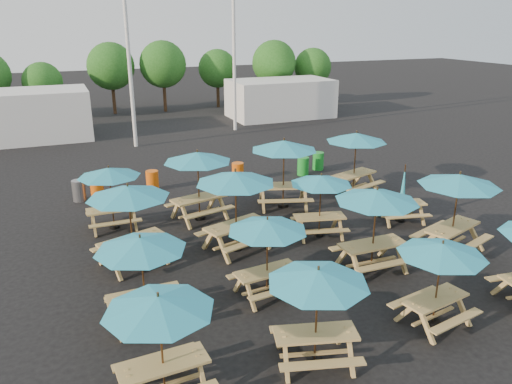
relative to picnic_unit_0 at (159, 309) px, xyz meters
name	(u,v)px	position (x,y,z in m)	size (l,w,h in m)	color
ground	(274,239)	(4.70, 5.54, -1.83)	(120.00, 120.00, 0.00)	black
picnic_unit_0	(159,309)	(0.00, 0.00, 0.00)	(2.12, 2.12, 2.10)	tan
picnic_unit_1	(141,248)	(0.12, 2.50, 0.03)	(2.06, 2.06, 2.13)	tan
picnic_unit_2	(128,196)	(0.32, 5.46, 0.24)	(2.86, 2.86, 2.37)	tan
picnic_unit_3	(109,175)	(0.14, 8.36, 0.01)	(2.01, 2.01, 2.11)	tan
picnic_unit_4	(318,281)	(3.01, -0.23, 0.02)	(2.48, 2.48, 2.12)	tan
picnic_unit_5	(267,229)	(3.15, 2.54, -0.02)	(2.17, 2.17, 2.07)	tan
picnic_unit_6	(235,182)	(3.35, 5.32, 0.32)	(2.93, 2.93, 2.47)	tan
picnic_unit_7	(198,160)	(3.00, 8.07, 0.28)	(2.80, 2.80, 2.42)	tan
picnic_unit_8	(442,254)	(6.16, -0.05, -0.06)	(2.25, 2.25, 2.03)	tan
picnic_unit_9	(377,200)	(6.38, 2.70, 0.23)	(2.26, 2.26, 2.36)	tan
picnic_unit_10	(321,183)	(6.15, 5.25, -0.05)	(2.35, 2.35, 2.05)	tan
picnic_unit_11	(284,149)	(6.19, 8.07, 0.38)	(3.04, 3.04, 2.54)	tan
picnic_unit_13	(459,184)	(9.23, 2.77, 0.29)	(2.93, 2.93, 2.44)	tan
picnic_unit_14	(402,198)	(9.34, 5.27, -0.99)	(1.86, 1.70, 2.04)	tan
picnic_unit_15	(356,140)	(9.44, 8.40, 0.32)	(2.96, 2.96, 2.47)	tan
waste_bin_0	(79,191)	(-0.74, 11.60, -1.42)	(0.50, 0.50, 0.81)	gray
waste_bin_1	(97,190)	(-0.09, 11.45, -1.42)	(0.50, 0.50, 0.81)	#EB5F0D
waste_bin_2	(152,180)	(2.10, 11.80, -1.42)	(0.50, 0.50, 0.81)	#EB5F0D
waste_bin_3	(238,172)	(5.72, 11.60, -1.42)	(0.50, 0.50, 0.81)	#EB5F0D
waste_bin_4	(303,166)	(8.72, 11.36, -1.42)	(0.50, 0.50, 0.81)	#1A932A
waste_bin_5	(318,161)	(9.76, 11.86, -1.42)	(0.50, 0.50, 0.81)	#1A932A
mast_0	(127,31)	(2.70, 19.54, 4.17)	(0.20, 0.20, 12.00)	silver
mast_1	(234,30)	(9.20, 21.54, 4.17)	(0.20, 0.20, 12.00)	silver
event_tent_0	(15,116)	(-3.30, 23.54, -0.43)	(8.00, 4.00, 2.80)	silver
event_tent_1	(280,98)	(13.70, 24.54, -0.53)	(7.00, 4.00, 2.60)	silver
tree_2	(43,82)	(-1.69, 29.19, 0.80)	(2.59, 2.59, 3.93)	#382314
tree_3	(111,66)	(2.94, 30.26, 1.58)	(3.36, 3.36, 5.09)	#382314
tree_4	(163,64)	(6.59, 29.80, 1.63)	(3.41, 3.41, 5.17)	#382314
tree_5	(217,69)	(10.92, 30.21, 1.14)	(2.94, 2.94, 4.45)	#382314
tree_6	(274,63)	(14.93, 28.43, 1.60)	(3.38, 3.38, 5.13)	#382314
tree_7	(313,67)	(18.32, 28.46, 1.16)	(2.95, 2.95, 4.48)	#382314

